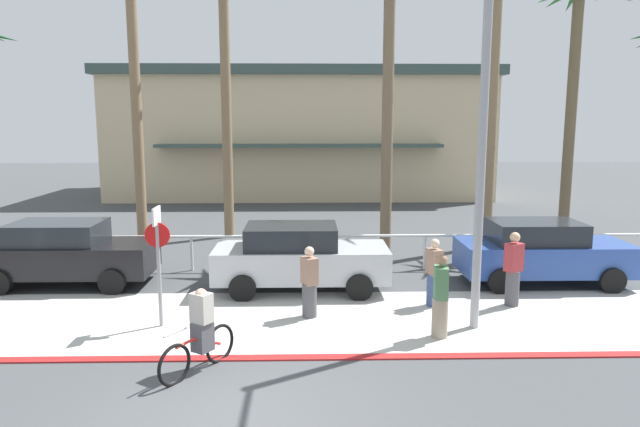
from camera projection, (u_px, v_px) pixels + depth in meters
name	position (u px, v px, depth m)	size (l,w,h in m)	color
ground_plane	(273.00, 258.00, 18.30)	(80.00, 80.00, 0.00)	#424447
sidewalk_strip	(258.00, 321.00, 12.57)	(44.00, 4.00, 0.02)	beige
curb_paint	(249.00, 358.00, 10.60)	(44.00, 0.24, 0.03)	maroon
building_backdrop	(300.00, 132.00, 33.92)	(21.18, 10.23, 7.05)	beige
rail_fence	(270.00, 242.00, 16.68)	(22.61, 0.08, 1.04)	white
stop_sign_bike_lane	(158.00, 249.00, 11.97)	(0.52, 0.56, 2.56)	gray
streetlight_curb	(487.00, 123.00, 11.24)	(0.24, 2.54, 7.50)	#9EA0A5
palm_tree_2	(131.00, 36.00, 19.63)	(3.09, 2.93, 9.60)	#846B4C
palm_tree_3	(225.00, 42.00, 20.44)	(3.41, 3.47, 9.50)	#846B4C
palm_tree_4	(389.00, 51.00, 17.97)	(3.38, 3.24, 9.00)	#756047
palm_tree_5	(496.00, 19.00, 18.56)	(3.18, 3.10, 10.12)	#846B4C
palm_tree_6	(576.00, 51.00, 19.05)	(3.24, 3.11, 8.77)	brown
car_black_1	(66.00, 253.00, 15.18)	(4.40, 2.02, 1.69)	black
car_silver_2	(299.00, 257.00, 14.72)	(4.40, 2.02, 1.69)	#B2B7BC
car_blue_3	(541.00, 252.00, 15.29)	(4.40, 2.02, 1.69)	#284793
cyclist_red_0	(200.00, 333.00, 10.00)	(1.07, 1.54, 1.50)	black
pedestrian_0	(434.00, 276.00, 13.45)	(0.39, 0.45, 1.62)	#384C7A
pedestrian_1	(513.00, 272.00, 13.45)	(0.48, 0.44, 1.77)	#4C4C51
pedestrian_2	(440.00, 299.00, 11.49)	(0.36, 0.43, 1.73)	gray
pedestrian_3	(309.00, 285.00, 12.69)	(0.42, 0.47, 1.61)	#4C4C51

